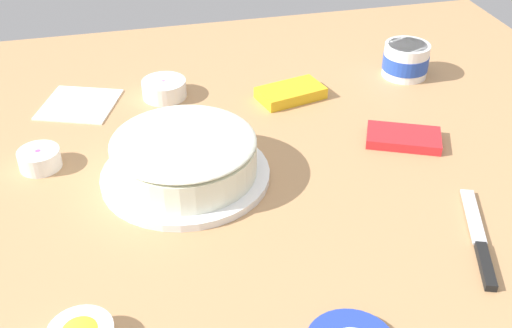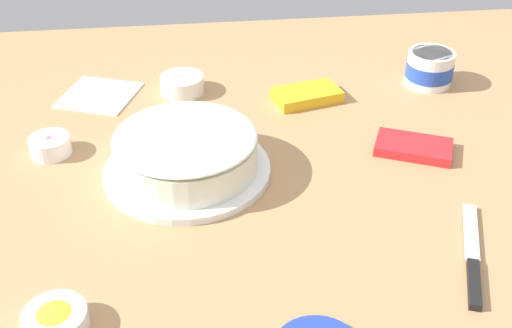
# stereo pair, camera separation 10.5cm
# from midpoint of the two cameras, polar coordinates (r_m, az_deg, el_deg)

# --- Properties ---
(ground_plane) EXTENTS (1.54, 1.54, 0.00)m
(ground_plane) POSITION_cam_midpoint_polar(r_m,az_deg,el_deg) (1.12, 6.09, -1.89)
(ground_plane) COLOR tan
(frosted_cake) EXTENTS (0.30, 0.30, 0.09)m
(frosted_cake) POSITION_cam_midpoint_polar(r_m,az_deg,el_deg) (1.12, -3.68, 0.88)
(frosted_cake) COLOR white
(frosted_cake) RESTS_ON ground_plane
(frosting_tub) EXTENTS (0.10, 0.10, 0.08)m
(frosting_tub) POSITION_cam_midpoint_polar(r_m,az_deg,el_deg) (1.50, 17.38, 8.26)
(frosting_tub) COLOR white
(frosting_tub) RESTS_ON ground_plane
(spreading_knife) EXTENTS (0.10, 0.23, 0.01)m
(spreading_knife) POSITION_cam_midpoint_polar(r_m,az_deg,el_deg) (1.03, 21.79, -8.28)
(spreading_knife) COLOR silver
(spreading_knife) RESTS_ON ground_plane
(sprinkle_bowl_yellow) EXTENTS (0.09, 0.09, 0.03)m
(sprinkle_bowl_yellow) POSITION_cam_midpoint_polar(r_m,az_deg,el_deg) (0.89, -14.38, -13.62)
(sprinkle_bowl_yellow) COLOR white
(sprinkle_bowl_yellow) RESTS_ON ground_plane
(sprinkle_bowl_rainbow) EXTENTS (0.08, 0.08, 0.04)m
(sprinkle_bowl_rainbow) POSITION_cam_midpoint_polar(r_m,az_deg,el_deg) (1.23, -15.81, 1.60)
(sprinkle_bowl_rainbow) COLOR white
(sprinkle_bowl_rainbow) RESTS_ON ground_plane
(sprinkle_bowl_pink) EXTENTS (0.10, 0.10, 0.04)m
(sprinkle_bowl_pink) POSITION_cam_midpoint_polar(r_m,az_deg,el_deg) (1.41, -4.57, 7.20)
(sprinkle_bowl_pink) COLOR white
(sprinkle_bowl_pink) RESTS_ON ground_plane
(candy_box_lower) EXTENTS (0.16, 0.13, 0.02)m
(candy_box_lower) POSITION_cam_midpoint_polar(r_m,az_deg,el_deg) (1.25, 16.38, 1.40)
(candy_box_lower) COLOR red
(candy_box_lower) RESTS_ON ground_plane
(candy_box_upper) EXTENTS (0.16, 0.11, 0.02)m
(candy_box_upper) POSITION_cam_midpoint_polar(r_m,az_deg,el_deg) (1.38, 6.79, 6.12)
(candy_box_upper) COLOR yellow
(candy_box_upper) RESTS_ON ground_plane
(paper_napkin) EXTENTS (0.19, 0.19, 0.01)m
(paper_napkin) POSITION_cam_midpoint_polar(r_m,az_deg,el_deg) (1.42, -11.96, 6.10)
(paper_napkin) COLOR white
(paper_napkin) RESTS_ON ground_plane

